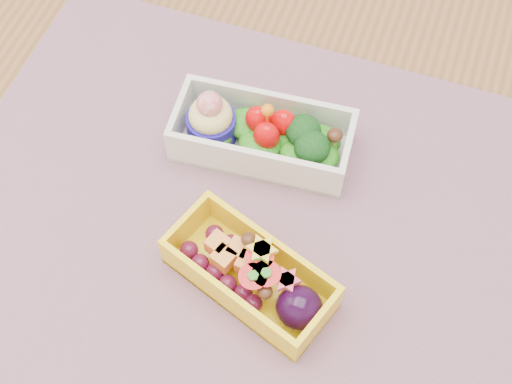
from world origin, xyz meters
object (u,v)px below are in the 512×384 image
(bento_white, at_px, (261,135))
(bento_yellow, at_px, (253,276))
(placemat, at_px, (247,215))
(table, at_px, (277,269))

(bento_white, distance_m, bento_yellow, 0.15)
(bento_yellow, bearing_deg, placemat, 133.58)
(table, bearing_deg, placemat, -179.31)
(bento_white, bearing_deg, placemat, -86.06)
(table, relative_size, placemat, 2.11)
(table, xyz_separation_m, bento_yellow, (-0.00, -0.07, 0.12))
(table, relative_size, bento_yellow, 7.30)
(bento_white, height_order, bento_yellow, bento_white)
(table, bearing_deg, bento_yellow, -92.82)
(bento_yellow, bearing_deg, table, 106.58)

